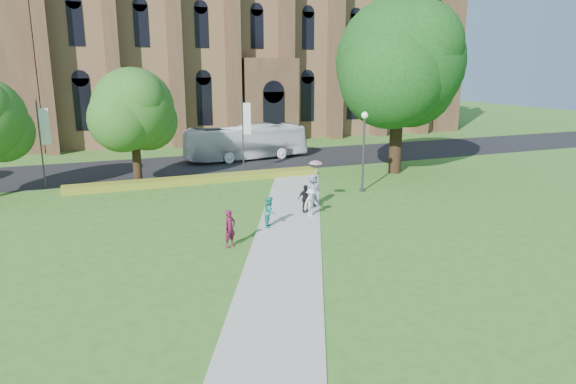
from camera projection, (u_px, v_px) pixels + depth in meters
name	position (u px, v px, depth m)	size (l,w,h in m)	color
ground	(297.00, 233.00, 25.45)	(160.00, 160.00, 0.00)	#32641E
road	(204.00, 164.00, 43.45)	(160.00, 10.00, 0.02)	black
footpath	(289.00, 227.00, 26.35)	(3.20, 30.00, 0.04)	#B2B2A8
flower_hedge	(198.00, 180.00, 36.54)	(18.00, 1.40, 0.45)	gold
cathedral	(244.00, 25.00, 61.82)	(52.60, 18.25, 28.00)	brown
streetlamp	(364.00, 142.00, 33.28)	(0.44, 0.44, 5.24)	#38383D
large_tree	(400.00, 62.00, 38.16)	(9.60, 9.60, 13.20)	#332114
street_tree_1	(133.00, 109.00, 35.07)	(5.60, 5.60, 8.05)	#332114
banner_pole_0	(244.00, 130.00, 39.11)	(0.70, 0.10, 6.00)	#38383D
banner_pole_1	(42.00, 139.00, 33.97)	(0.70, 0.10, 6.00)	#38383D
tour_coach	(246.00, 142.00, 45.54)	(2.59, 11.05, 3.08)	silver
pedestrian_0	(230.00, 228.00, 23.18)	(0.63, 0.41, 1.72)	#56132B
pedestrian_1	(270.00, 212.00, 26.15)	(0.76, 0.59, 1.57)	#1B8976
pedestrian_2	(311.00, 203.00, 27.97)	(1.01, 0.58, 1.56)	silver
pedestrian_3	(305.00, 199.00, 28.79)	(0.92, 0.38, 1.58)	black
pedestrian_4	(313.00, 190.00, 30.19)	(0.92, 0.60, 1.88)	slate
parasol	(315.00, 168.00, 30.05)	(0.80, 0.80, 0.70)	#CF92AB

